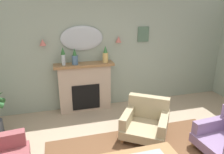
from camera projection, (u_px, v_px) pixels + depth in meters
The scene contains 10 objects.
wall_back at pixel (110, 52), 5.08m from camera, with size 7.30×0.10×2.71m, color #93A393.
fireplace at pixel (85, 88), 4.95m from camera, with size 1.36×0.36×1.16m.
mantel_vase_right at pixel (63, 55), 4.56m from camera, with size 0.10×0.10×0.40m.
mantel_vase_left at pixel (75, 57), 4.64m from camera, with size 0.13×0.13×0.36m.
mantel_vase_centre at pixel (105, 55), 4.82m from camera, with size 0.13×0.13×0.39m.
wall_mirror at pixel (82, 38), 4.73m from camera, with size 0.96×0.06×0.56m, color #B2BCC6.
wall_sconce_left at pixel (43, 42), 4.48m from camera, with size 0.14×0.14×0.14m, color #D17066.
wall_sconce_right at pixel (119, 39), 4.91m from camera, with size 0.14×0.14×0.14m, color #D17066.
framed_picture at pixel (143, 34), 5.10m from camera, with size 0.28×0.03×0.36m, color #4C6B56.
armchair_near_fireplace at pixel (146, 120), 4.03m from camera, with size 1.13×1.13×0.71m.
Camera 1 is at (-1.30, -2.09, 2.36)m, focal length 33.63 mm.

